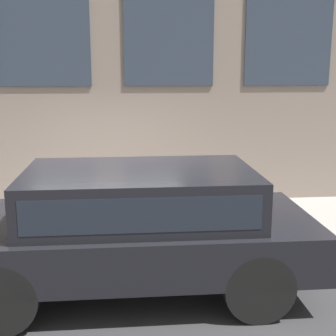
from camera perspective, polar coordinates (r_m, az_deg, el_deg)
name	(u,v)px	position (r m, az deg, el deg)	size (l,w,h in m)	color
ground_plane	(107,252)	(7.61, -7.39, -10.15)	(80.00, 80.00, 0.00)	#2D2D30
sidewalk	(110,224)	(8.70, -7.13, -6.79)	(2.38, 60.00, 0.12)	gray
building_facade	(107,26)	(9.60, -7.46, 16.74)	(0.33, 40.00, 7.31)	gray
fire_hydrant	(143,210)	(7.79, -3.11, -5.09)	(0.38, 0.48, 0.86)	red
person	(192,187)	(8.04, 3.00, -2.33)	(0.30, 0.20, 1.23)	#232328
parked_truck_charcoal_near	(135,220)	(6.04, -4.02, -6.36)	(2.03, 4.64, 1.62)	black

